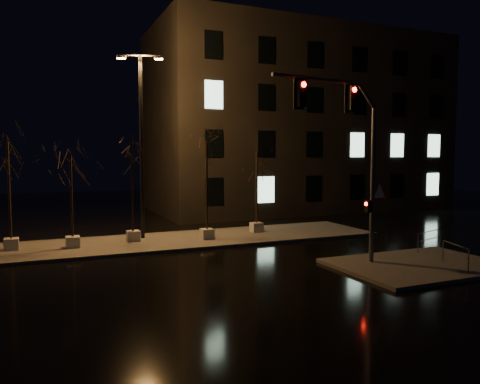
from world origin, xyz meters
name	(u,v)px	position (x,y,z in m)	size (l,w,h in m)	color
ground	(223,265)	(0.00, 0.00, 0.00)	(90.00, 90.00, 0.00)	black
median	(183,240)	(0.00, 6.00, 0.07)	(22.00, 5.00, 0.15)	#4C4944
sidewalk_corner	(419,265)	(7.50, -3.50, 0.07)	(7.00, 5.00, 0.15)	#4C4944
building	(297,123)	(14.00, 18.00, 7.50)	(25.00, 12.00, 15.00)	black
tree_0	(8,163)	(-8.43, 6.48, 4.31)	(1.80, 1.80, 5.48)	beige
tree_1	(71,176)	(-5.68, 5.89, 3.68)	(1.80, 1.80, 4.65)	beige
tree_2	(132,159)	(-2.61, 6.43, 4.50)	(1.80, 1.80, 5.74)	beige
tree_3	(207,163)	(1.19, 5.51, 4.29)	(1.80, 1.80, 5.45)	beige
tree_4	(257,169)	(4.67, 6.55, 3.89)	(1.80, 1.80, 4.93)	beige
traffic_signal_mast	(353,146)	(4.65, -2.57, 5.08)	(6.10, 0.94, 7.50)	#55575C
streetlight_main	(141,133)	(-1.96, 7.17, 5.87)	(2.43, 1.02, 9.92)	black
guard_rail_a	(429,238)	(10.00, -1.50, 0.74)	(2.00, 0.70, 0.91)	#55575C
guard_rail_b	(455,252)	(8.47, -4.44, 0.74)	(0.61, 1.83, 0.91)	#55575C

